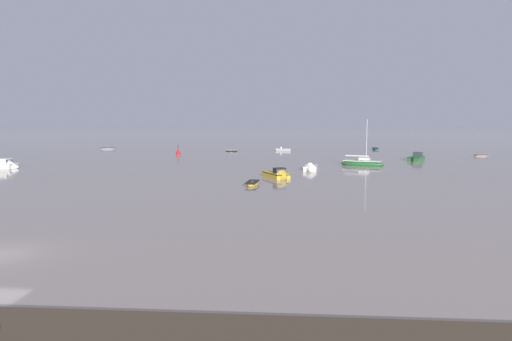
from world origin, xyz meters
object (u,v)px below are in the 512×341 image
Objects in this scene: rowboat_moored_2 at (375,149)px; rowboat_moored_3 at (481,156)px; motorboat_moored_1 at (310,169)px; motorboat_moored_3 at (279,176)px; motorboat_moored_2 at (417,158)px; rowboat_moored_0 at (232,151)px; motorboat_moored_4 at (281,150)px; sailboat_moored_0 at (362,163)px; rowboat_moored_4 at (108,149)px; rowboat_moored_7 at (252,184)px; motorboat_moored_5 at (4,166)px; channel_buoy at (178,152)px.

rowboat_moored_2 is 26.62m from rowboat_moored_3.
motorboat_moored_1 is 10.42m from motorboat_moored_3.
rowboat_moored_2 is 29.30m from motorboat_moored_2.
rowboat_moored_0 is at bearing -151.15° from motorboat_moored_1.
rowboat_moored_3 is 0.78× the size of motorboat_moored_4.
sailboat_moored_0 is 67.85m from rowboat_moored_4.
motorboat_moored_3 is 1.30× the size of motorboat_moored_4.
rowboat_moored_2 is at bearing 33.79° from motorboat_moored_2.
rowboat_moored_7 is at bearing -76.99° from rowboat_moored_0.
motorboat_moored_2 is at bearing 20.18° from motorboat_moored_5.
sailboat_moored_0 is at bearing 115.77° from motorboat_moored_3.
rowboat_moored_3 is 0.43× the size of sailboat_moored_0.
motorboat_moored_2 is 2.65× the size of channel_buoy.
rowboat_moored_0 is at bearing 166.67° from motorboat_moored_3.
channel_buoy is (-19.84, 45.17, 0.30)m from rowboat_moored_7.
motorboat_moored_2 reaches higher than rowboat_moored_0.
channel_buoy reaches higher than motorboat_moored_2.
motorboat_moored_5 is at bearing 134.66° from motorboat_moored_2.
motorboat_moored_5 is 2.73× the size of channel_buoy.
rowboat_moored_0 is at bearing 45.54° from channel_buoy.
motorboat_moored_1 is 1.41× the size of rowboat_moored_7.
sailboat_moored_0 reaches higher than motorboat_moored_3.
sailboat_moored_0 is (25.85, -31.11, 0.22)m from rowboat_moored_0.
rowboat_moored_7 is (9.58, -55.62, 0.03)m from rowboat_moored_0.
rowboat_moored_0 is 1.31× the size of channel_buoy.
motorboat_moored_1 is at bearing -63.65° from rowboat_moored_0.
motorboat_moored_5 is (-43.14, 8.95, 0.04)m from motorboat_moored_3.
rowboat_moored_4 reaches higher than rowboat_moored_7.
motorboat_moored_1 reaches higher than rowboat_moored_0.
rowboat_moored_2 is 1.18× the size of rowboat_moored_3.
sailboat_moored_0 is (-9.01, -39.93, 0.17)m from rowboat_moored_2.
motorboat_moored_2 reaches higher than rowboat_moored_4.
motorboat_moored_1 is 0.96× the size of motorboat_moored_3.
rowboat_moored_0 is 40.46m from sailboat_moored_0.
channel_buoy reaches higher than rowboat_moored_4.
sailboat_moored_0 is 57.22m from motorboat_moored_5.
motorboat_moored_1 is (16.93, -39.67, 0.12)m from rowboat_moored_0.
motorboat_moored_1 is 51.69m from rowboat_moored_2.
sailboat_moored_0 is (13.37, 17.98, 0.03)m from motorboat_moored_3.
rowboat_moored_0 is 42.73m from motorboat_moored_2.
rowboat_moored_4 is (-31.86, 4.56, 0.05)m from rowboat_moored_0.
motorboat_moored_2 is (37.57, -20.36, 0.21)m from rowboat_moored_0.
motorboat_moored_3 is (-22.38, -57.91, 0.14)m from rowboat_moored_2.
rowboat_moored_7 is 49.33m from channel_buoy.
motorboat_moored_5 is at bearing -150.37° from sailboat_moored_0.
rowboat_moored_0 is 0.38× the size of sailboat_moored_0.
rowboat_moored_7 is (-27.99, -35.26, -0.17)m from motorboat_moored_2.
rowboat_moored_7 is at bearing -103.03° from sailboat_moored_0.
rowboat_moored_4 is at bearing -126.46° from motorboat_moored_1.
channel_buoy is (-27.19, 29.22, 0.21)m from motorboat_moored_1.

